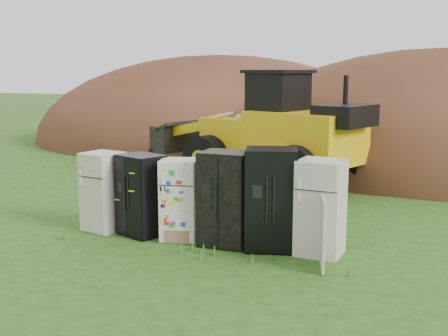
# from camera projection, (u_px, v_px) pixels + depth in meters

# --- Properties ---
(ground) EXTENTS (120.00, 120.00, 0.00)m
(ground) POSITION_uv_depth(u_px,v_px,m) (206.00, 241.00, 11.36)
(ground) COLOR #254512
(ground) RESTS_ON ground
(fridge_leftmost) EXTENTS (0.89, 0.87, 1.70)m
(fridge_leftmost) POSITION_uv_depth(u_px,v_px,m) (104.00, 192.00, 12.05)
(fridge_leftmost) COLOR beige
(fridge_leftmost) RESTS_ON ground
(fridge_black_side) EXTENTS (1.09, 0.99, 1.70)m
(fridge_black_side) POSITION_uv_depth(u_px,v_px,m) (141.00, 195.00, 11.71)
(fridge_black_side) COLOR black
(fridge_black_side) RESTS_ON ground
(fridge_sticker) EXTENTS (0.87, 0.83, 1.65)m
(fridge_sticker) POSITION_uv_depth(u_px,v_px,m) (180.00, 200.00, 11.41)
(fridge_sticker) COLOR white
(fridge_sticker) RESTS_ON ground
(fridge_dark_mid) EXTENTS (0.97, 0.80, 1.87)m
(fridge_dark_mid) POSITION_uv_depth(u_px,v_px,m) (226.00, 199.00, 11.01)
(fridge_dark_mid) COLOR black
(fridge_dark_mid) RESTS_ON ground
(fridge_black_right) EXTENTS (1.15, 1.04, 1.96)m
(fridge_black_right) POSITION_uv_depth(u_px,v_px,m) (271.00, 199.00, 10.75)
(fridge_black_right) COLOR black
(fridge_black_right) RESTS_ON ground
(fridge_open_door) EXTENTS (0.89, 0.83, 1.80)m
(fridge_open_door) POSITION_uv_depth(u_px,v_px,m) (321.00, 208.00, 10.43)
(fridge_open_door) COLOR beige
(fridge_open_door) RESTS_ON ground
(wheel_loader) EXTENTS (7.66, 5.29, 3.43)m
(wheel_loader) POSITION_uv_depth(u_px,v_px,m) (255.00, 127.00, 16.96)
(wheel_loader) COLOR #D39C0E
(wheel_loader) RESTS_ON ground
(dirt_mound_right) EXTENTS (16.71, 12.25, 8.44)m
(dirt_mound_right) POSITION_uv_depth(u_px,v_px,m) (440.00, 166.00, 20.41)
(dirt_mound_right) COLOR #442116
(dirt_mound_right) RESTS_ON ground
(dirt_mound_left) EXTENTS (18.39, 13.79, 8.30)m
(dirt_mound_left) POSITION_uv_depth(u_px,v_px,m) (218.00, 142.00, 27.14)
(dirt_mound_left) COLOR #442116
(dirt_mound_left) RESTS_ON ground
(dirt_mound_back) EXTENTS (16.10, 10.73, 6.38)m
(dirt_mound_back) POSITION_uv_depth(u_px,v_px,m) (347.00, 139.00, 28.50)
(dirt_mound_back) COLOR #442116
(dirt_mound_back) RESTS_ON ground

